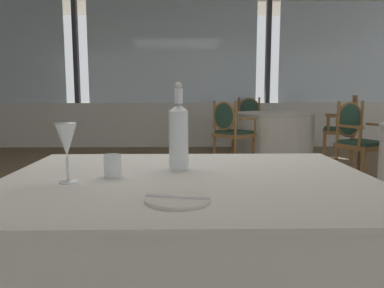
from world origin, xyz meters
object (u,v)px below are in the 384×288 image
at_px(water_bottle, 179,134).
at_px(dining_chair_1_0, 357,135).
at_px(side_plate, 177,199).
at_px(wine_glass, 66,141).
at_px(water_tumbler, 113,166).
at_px(dining_chair_0_2, 251,119).
at_px(dining_chair_0_0, 230,128).
at_px(dining_chair_0_1, 346,123).

xyz_separation_m(water_bottle, dining_chair_1_0, (2.10, 2.93, -0.33)).
height_order(side_plate, wine_glass, wine_glass).
distance_m(water_tumbler, dining_chair_0_2, 5.84).
height_order(wine_glass, water_tumbler, wine_glass).
bearing_deg(dining_chair_0_0, water_tumbler, -144.03).
bearing_deg(dining_chair_0_1, side_plate, 80.83).
bearing_deg(wine_glass, water_tumbler, 31.11).
bearing_deg(water_bottle, dining_chair_0_2, 76.94).
relative_size(dining_chair_0_2, dining_chair_1_0, 1.01).
distance_m(side_plate, dining_chair_0_2, 6.09).
xyz_separation_m(wine_glass, dining_chair_0_1, (2.86, 4.33, -0.29)).
height_order(dining_chair_0_1, dining_chair_1_0, dining_chair_0_1).
xyz_separation_m(water_bottle, wine_glass, (-0.39, -0.23, 0.00)).
xyz_separation_m(dining_chair_0_1, dining_chair_0_2, (-1.20, 1.39, -0.03)).
relative_size(water_tumbler, dining_chair_0_0, 0.09).
xyz_separation_m(side_plate, dining_chair_0_2, (1.27, 5.96, -0.18)).
bearing_deg(side_plate, water_bottle, 90.36).
bearing_deg(side_plate, wine_glass, 149.12).
distance_m(wine_glass, dining_chair_0_2, 5.97).
bearing_deg(dining_chair_0_2, dining_chair_0_1, 30.07).
distance_m(wine_glass, dining_chair_0_1, 5.20).
bearing_deg(dining_chair_1_0, dining_chair_0_2, 173.13).
distance_m(dining_chair_0_2, dining_chair_1_0, 2.70).
distance_m(dining_chair_0_0, dining_chair_0_2, 1.83).
bearing_deg(side_plate, dining_chair_0_0, 80.97).
xyz_separation_m(dining_chair_0_0, dining_chair_1_0, (1.43, -0.84, -0.01)).
height_order(dining_chair_0_0, dining_chair_0_1, dining_chair_0_1).
bearing_deg(water_tumbler, wine_glass, -148.89).
distance_m(water_tumbler, dining_chair_0_1, 5.05).
height_order(water_tumbler, dining_chair_0_0, dining_chair_0_0).
height_order(water_tumbler, dining_chair_0_1, dining_chair_0_1).
height_order(side_plate, dining_chair_0_0, dining_chair_0_0).
relative_size(dining_chair_0_0, dining_chair_0_1, 0.93).
distance_m(side_plate, water_bottle, 0.48).
bearing_deg(dining_chair_0_0, side_plate, -139.80).
xyz_separation_m(water_bottle, dining_chair_0_2, (1.28, 5.50, -0.32)).
height_order(dining_chair_0_0, dining_chair_1_0, dining_chair_1_0).
xyz_separation_m(wine_glass, dining_chair_0_0, (1.07, 4.00, -0.33)).
bearing_deg(dining_chair_0_2, wine_glass, -26.99).
bearing_deg(dining_chair_0_2, water_bottle, -23.83).
xyz_separation_m(wine_glass, dining_chair_1_0, (2.49, 3.15, -0.33)).
relative_size(side_plate, water_bottle, 0.55).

